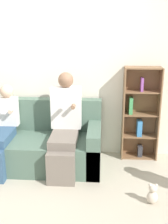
{
  "coord_description": "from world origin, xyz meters",
  "views": [
    {
      "loc": [
        0.87,
        -3.01,
        1.89
      ],
      "look_at": [
        0.63,
        0.56,
        0.76
      ],
      "focal_mm": 45.0,
      "sensor_mm": 36.0,
      "label": 1
    }
  ],
  "objects_px": {
    "adult_seated": "(65,123)",
    "teddy_bear": "(152,194)",
    "child_seated": "(3,129)",
    "bookshelf": "(140,115)",
    "couch": "(27,144)"
  },
  "relations": [
    {
      "from": "adult_seated",
      "to": "teddy_bear",
      "type": "relative_size",
      "value": 5.22
    },
    {
      "from": "child_seated",
      "to": "teddy_bear",
      "type": "relative_size",
      "value": 4.47
    },
    {
      "from": "child_seated",
      "to": "bookshelf",
      "type": "relative_size",
      "value": 0.83
    },
    {
      "from": "bookshelf",
      "to": "teddy_bear",
      "type": "height_order",
      "value": "bookshelf"
    },
    {
      "from": "child_seated",
      "to": "bookshelf",
      "type": "distance_m",
      "value": 1.91
    },
    {
      "from": "couch",
      "to": "teddy_bear",
      "type": "relative_size",
      "value": 8.3
    },
    {
      "from": "teddy_bear",
      "to": "child_seated",
      "type": "bearing_deg",
      "value": 159.31
    },
    {
      "from": "adult_seated",
      "to": "child_seated",
      "type": "bearing_deg",
      "value": -177.03
    },
    {
      "from": "couch",
      "to": "adult_seated",
      "type": "distance_m",
      "value": 0.66
    },
    {
      "from": "child_seated",
      "to": "couch",
      "type": "bearing_deg",
      "value": 26.32
    },
    {
      "from": "teddy_bear",
      "to": "bookshelf",
      "type": "bearing_deg",
      "value": 91.27
    },
    {
      "from": "child_seated",
      "to": "teddy_bear",
      "type": "distance_m",
      "value": 2.05
    },
    {
      "from": "child_seated",
      "to": "adult_seated",
      "type": "bearing_deg",
      "value": 2.97
    },
    {
      "from": "bookshelf",
      "to": "child_seated",
      "type": "bearing_deg",
      "value": -165.92
    },
    {
      "from": "adult_seated",
      "to": "child_seated",
      "type": "xyz_separation_m",
      "value": [
        -0.82,
        -0.04,
        -0.1
      ]
    }
  ]
}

